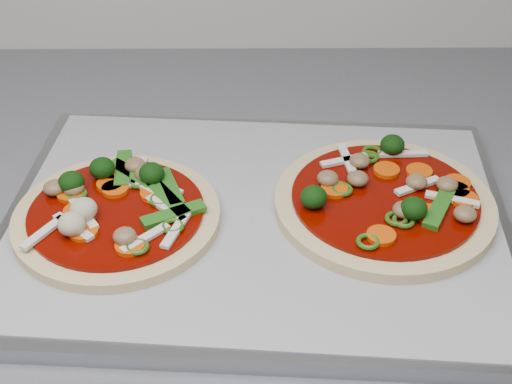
{
  "coord_description": "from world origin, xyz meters",
  "views": [
    {
      "loc": [
        0.5,
        0.71,
        1.32
      ],
      "look_at": [
        0.5,
        1.24,
        0.93
      ],
      "focal_mm": 50.0,
      "sensor_mm": 36.0,
      "label": 1
    }
  ],
  "objects": [
    {
      "name": "baking_tray",
      "position": [
        0.5,
        1.22,
        0.91
      ],
      "size": [
        0.48,
        0.37,
        0.01
      ],
      "primitive_type": "cube",
      "rotation": [
        0.0,
        0.0,
        -0.07
      ],
      "color": "#95959B",
      "rests_on": "countertop"
    },
    {
      "name": "parchment",
      "position": [
        0.5,
        1.22,
        0.92
      ],
      "size": [
        0.46,
        0.35,
        0.0
      ],
      "primitive_type": "cube",
      "rotation": [
        0.0,
        0.0,
        -0.08
      ],
      "color": "#A2A2A7",
      "rests_on": "baking_tray"
    },
    {
      "name": "pizza_left",
      "position": [
        0.37,
        1.21,
        0.93
      ],
      "size": [
        0.19,
        0.19,
        0.03
      ],
      "rotation": [
        0.0,
        0.0,
        -0.02
      ],
      "color": "#EFC58F",
      "rests_on": "parchment"
    },
    {
      "name": "pizza_right",
      "position": [
        0.62,
        1.23,
        0.93
      ],
      "size": [
        0.26,
        0.26,
        0.03
      ],
      "rotation": [
        0.0,
        0.0,
        -0.33
      ],
      "color": "#EFC58F",
      "rests_on": "parchment"
    }
  ]
}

